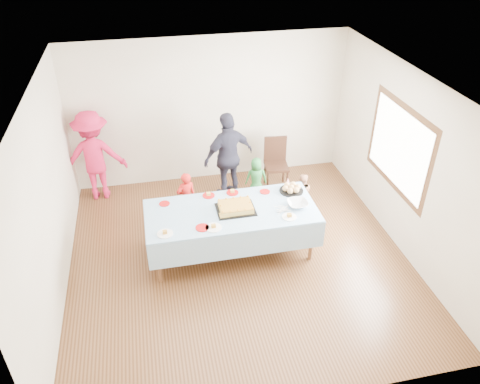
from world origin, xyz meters
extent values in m
plane|color=#452913|center=(0.00, 0.00, 0.00)|extent=(5.00, 5.00, 0.00)
cube|color=beige|center=(0.00, 2.50, 1.35)|extent=(5.00, 0.04, 2.70)
cube|color=beige|center=(0.00, -2.50, 1.35)|extent=(5.00, 0.04, 2.70)
cube|color=beige|center=(-2.50, 0.00, 1.35)|extent=(0.04, 5.00, 2.70)
cube|color=beige|center=(2.50, 0.00, 1.35)|extent=(0.04, 5.00, 2.70)
cube|color=white|center=(0.00, 0.00, 2.70)|extent=(5.00, 5.00, 0.04)
cube|color=#472B16|center=(2.47, 0.20, 1.50)|extent=(0.03, 1.75, 1.35)
cylinder|color=brown|center=(-1.20, -0.28, 0.36)|extent=(0.06, 0.06, 0.73)
cylinder|color=brown|center=(1.04, -0.28, 0.36)|extent=(0.06, 0.06, 0.73)
cylinder|color=brown|center=(-1.20, 0.56, 0.36)|extent=(0.06, 0.06, 0.73)
cylinder|color=brown|center=(1.04, 0.56, 0.36)|extent=(0.06, 0.06, 0.73)
cube|color=brown|center=(-0.08, 0.14, 0.75)|extent=(2.40, 1.00, 0.04)
cube|color=silver|center=(-0.08, 0.14, 0.78)|extent=(2.50, 1.10, 0.01)
cube|color=black|center=(-0.01, 0.13, 0.79)|extent=(0.56, 0.43, 0.02)
cube|color=#E9CA58|center=(-0.01, 0.13, 0.83)|extent=(0.47, 0.35, 0.07)
cube|color=#A66D26|center=(-0.01, 0.13, 0.87)|extent=(0.47, 0.35, 0.01)
cylinder|color=black|center=(0.93, 0.45, 0.79)|extent=(0.37, 0.37, 0.02)
sphere|color=tan|center=(1.03, 0.45, 0.85)|extent=(0.09, 0.09, 0.09)
sphere|color=tan|center=(0.98, 0.54, 0.85)|extent=(0.09, 0.09, 0.09)
sphere|color=tan|center=(0.89, 0.54, 0.85)|extent=(0.09, 0.09, 0.09)
sphere|color=tan|center=(0.84, 0.45, 0.85)|extent=(0.09, 0.09, 0.09)
sphere|color=tan|center=(0.89, 0.37, 0.85)|extent=(0.09, 0.09, 0.09)
sphere|color=tan|center=(0.98, 0.37, 0.85)|extent=(0.09, 0.09, 0.09)
sphere|color=tan|center=(0.93, 0.45, 0.85)|extent=(0.09, 0.09, 0.09)
imported|color=silver|center=(0.90, 0.04, 0.82)|extent=(0.31, 0.31, 0.08)
cone|color=white|center=(0.91, 0.58, 0.86)|extent=(0.10, 0.10, 0.17)
cylinder|color=#B80D0E|center=(-1.02, 0.51, 0.79)|extent=(0.16, 0.16, 0.01)
cylinder|color=#B80D0E|center=(-0.34, 0.59, 0.79)|extent=(0.19, 0.19, 0.01)
cylinder|color=#B80D0E|center=(0.03, 0.59, 0.79)|extent=(0.19, 0.19, 0.01)
cylinder|color=#B80D0E|center=(0.53, 0.52, 0.79)|extent=(0.16, 0.16, 0.01)
cylinder|color=#B80D0E|center=(-0.55, -0.20, 0.79)|extent=(0.20, 0.20, 0.01)
cylinder|color=white|center=(-1.06, -0.22, 0.79)|extent=(0.22, 0.22, 0.01)
cylinder|color=white|center=(-0.40, -0.23, 0.79)|extent=(0.23, 0.23, 0.01)
cylinder|color=white|center=(0.70, -0.20, 0.79)|extent=(0.21, 0.21, 0.01)
cylinder|color=black|center=(0.90, 1.66, 0.21)|extent=(0.04, 0.04, 0.43)
cylinder|color=black|center=(1.26, 1.62, 0.21)|extent=(0.04, 0.04, 0.43)
cylinder|color=black|center=(0.94, 2.01, 0.21)|extent=(0.04, 0.04, 0.43)
cylinder|color=black|center=(1.29, 1.98, 0.21)|extent=(0.04, 0.04, 0.43)
cube|color=black|center=(1.10, 1.82, 0.45)|extent=(0.46, 0.46, 0.05)
cube|color=black|center=(1.11, 2.00, 0.71)|extent=(0.42, 0.08, 0.50)
imported|color=red|center=(-0.64, 1.10, 0.46)|extent=(0.39, 0.31, 0.92)
imported|color=#297B37|center=(0.65, 1.55, 0.40)|extent=(0.41, 0.29, 0.79)
imported|color=tan|center=(1.28, 0.93, 0.38)|extent=(0.41, 0.35, 0.75)
imported|color=#C61844|center=(-2.10, 2.20, 0.82)|extent=(1.08, 0.65, 1.65)
imported|color=#2A2A3A|center=(0.18, 1.70, 0.81)|extent=(1.03, 0.70, 1.63)
camera|label=1|loc=(-1.12, -5.35, 4.70)|focal=35.00mm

